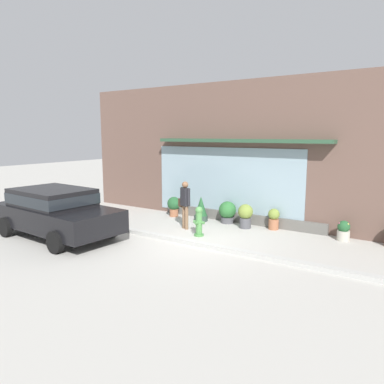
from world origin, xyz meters
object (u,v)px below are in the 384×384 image
parked_car_black (55,210)px  potted_plant_by_entrance (227,212)px  potted_plant_corner_tall (174,205)px  potted_plant_window_left (245,215)px  potted_plant_window_center (274,218)px  potted_plant_near_hydrant (344,231)px  potted_plant_window_right (201,209)px  pedestrian_with_handbag (185,201)px  fire_hydrant (199,221)px

parked_car_black → potted_plant_by_entrance: parked_car_black is taller
potted_plant_by_entrance → potted_plant_corner_tall: size_ratio=1.02×
parked_car_black → potted_plant_window_left: 6.10m
potted_plant_window_center → potted_plant_corner_tall: size_ratio=0.92×
potted_plant_by_entrance → potted_plant_near_hydrant: bearing=-0.2°
potted_plant_corner_tall → potted_plant_by_entrance: bearing=5.2°
potted_plant_by_entrance → potted_plant_corner_tall: potted_plant_by_entrance is taller
potted_plant_window_right → pedestrian_with_handbag: bearing=-83.3°
potted_plant_by_entrance → potted_plant_window_left: potted_plant_window_left is taller
potted_plant_near_hydrant → potted_plant_corner_tall: bearing=-178.3°
pedestrian_with_handbag → potted_plant_window_center: (2.52, 1.56, -0.56)m
fire_hydrant → pedestrian_with_handbag: size_ratio=0.58×
fire_hydrant → parked_car_black: (-3.62, -2.52, 0.38)m
fire_hydrant → parked_car_black: parked_car_black is taller
pedestrian_with_handbag → potted_plant_window_right: pedestrian_with_handbag is taller
potted_plant_by_entrance → potted_plant_window_left: (0.84, -0.30, 0.04)m
pedestrian_with_handbag → potted_plant_window_center: bearing=-124.6°
fire_hydrant → potted_plant_window_left: 1.86m
potted_plant_by_entrance → potted_plant_near_hydrant: (3.92, -0.02, -0.11)m
potted_plant_near_hydrant → potted_plant_window_left: (-3.08, -0.28, 0.15)m
parked_car_black → potted_plant_window_right: 4.99m
potted_plant_window_center → potted_plant_window_left: size_ratio=0.86×
pedestrian_with_handbag → potted_plant_near_hydrant: pedestrian_with_handbag is taller
fire_hydrant → potted_plant_window_left: bearing=65.4°
potted_plant_window_center → potted_plant_near_hydrant: bearing=-2.1°
fire_hydrant → potted_plant_window_center: bearing=51.5°
pedestrian_with_handbag → potted_plant_window_right: 1.33m
potted_plant_corner_tall → potted_plant_window_left: (3.07, -0.10, 0.02)m
potted_plant_by_entrance → potted_plant_window_right: bearing=-164.7°
potted_plant_by_entrance → potted_plant_window_center: size_ratio=1.11×
parked_car_black → potted_plant_by_entrance: 5.75m
potted_plant_window_center → potted_plant_near_hydrant: potted_plant_window_center is taller
fire_hydrant → potted_plant_near_hydrant: bearing=27.2°
potted_plant_corner_tall → potted_plant_window_left: 3.07m
fire_hydrant → potted_plant_window_left: fire_hydrant is taller
pedestrian_with_handbag → potted_plant_window_left: 2.09m
potted_plant_by_entrance → potted_plant_window_left: size_ratio=0.95×
pedestrian_with_handbag → potted_plant_near_hydrant: size_ratio=2.64×
potted_plant_near_hydrant → potted_plant_window_left: 3.09m
potted_plant_corner_tall → potted_plant_window_right: size_ratio=0.84×
pedestrian_with_handbag → potted_plant_near_hydrant: (4.73, 1.48, -0.63)m
potted_plant_window_center → potted_plant_near_hydrant: (2.21, -0.08, -0.07)m
parked_car_black → potted_plant_near_hydrant: size_ratio=7.28×
potted_plant_by_entrance → parked_car_black: bearing=-128.2°
potted_plant_window_center → potted_plant_window_left: potted_plant_window_left is taller
potted_plant_window_left → pedestrian_with_handbag: bearing=-144.2°
parked_car_black → pedestrian_with_handbag: bearing=51.0°
potted_plant_window_center → potted_plant_window_right: 2.68m
pedestrian_with_handbag → potted_plant_corner_tall: pedestrian_with_handbag is taller
potted_plant_window_center → potted_plant_corner_tall: (-3.93, -0.27, 0.06)m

